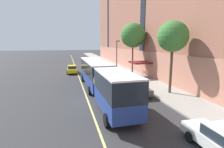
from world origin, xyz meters
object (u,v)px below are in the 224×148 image
at_px(taxi_cab, 72,69).
at_px(street_tree_mid_block, 173,37).
at_px(parked_car_black_7, 95,61).
at_px(parked_car_red_4, 108,69).
at_px(parked_car_white_0, 99,64).
at_px(street_lamp, 117,52).
at_px(street_tree_far_uptown, 133,35).
at_px(city_bus, 100,77).
at_px(parked_car_darkgray_5, 137,88).
at_px(parked_car_silver_2, 119,75).
at_px(parked_car_white_6, 224,142).

bearing_deg(taxi_cab, street_tree_mid_block, -58.33).
bearing_deg(parked_car_black_7, parked_car_red_4, -90.52).
xyz_separation_m(parked_car_white_0, street_lamp, (1.88, -9.18, 3.23)).
relative_size(parked_car_red_4, street_tree_mid_block, 0.58).
bearing_deg(street_tree_far_uptown, parked_car_red_4, 135.83).
height_order(city_bus, street_lamp, street_lamp).
relative_size(parked_car_white_0, street_tree_mid_block, 0.59).
distance_m(parked_car_black_7, taxi_cab, 16.46).
height_order(parked_car_white_0, parked_car_black_7, same).
xyz_separation_m(city_bus, taxi_cab, (-2.74, 15.38, -1.30)).
xyz_separation_m(parked_car_red_4, taxi_cab, (-6.86, 1.40, -0.00)).
relative_size(taxi_cab, street_lamp, 0.73).
bearing_deg(parked_car_red_4, street_lamp, 1.52).
bearing_deg(street_lamp, parked_car_white_0, 101.57).
distance_m(taxi_cab, street_tree_far_uptown, 13.39).
height_order(taxi_cab, street_tree_far_uptown, street_tree_far_uptown).
relative_size(parked_car_darkgray_5, street_tree_far_uptown, 0.50).
relative_size(parked_car_silver_2, parked_car_red_4, 1.01).
bearing_deg(taxi_cab, parked_car_white_0, 48.58).
distance_m(parked_car_silver_2, parked_car_red_4, 7.06).
xyz_separation_m(parked_car_white_0, parked_car_red_4, (-0.05, -9.23, -0.00)).
bearing_deg(parked_car_darkgray_5, city_bus, 164.55).
xyz_separation_m(parked_car_white_0, parked_car_black_7, (0.09, 7.07, -0.00)).
xyz_separation_m(city_bus, parked_car_black_7, (4.26, 30.27, -1.30)).
bearing_deg(street_tree_far_uptown, parked_car_darkgray_5, -108.24).
bearing_deg(parked_car_white_0, parked_car_red_4, -90.32).
height_order(taxi_cab, street_tree_mid_block, street_tree_mid_block).
xyz_separation_m(parked_car_darkgray_5, street_tree_far_uptown, (3.77, 11.45, 6.40)).
xyz_separation_m(parked_car_white_6, taxi_cab, (-6.93, 27.98, -0.00)).
height_order(parked_car_silver_2, parked_car_black_7, same).
bearing_deg(parked_car_white_6, parked_car_darkgray_5, 90.43).
bearing_deg(city_bus, parked_car_white_0, 79.82).
distance_m(city_bus, parked_car_white_0, 23.61).
bearing_deg(taxi_cab, parked_car_white_6, -76.09).
xyz_separation_m(parked_car_white_6, street_tree_mid_block, (3.69, 10.77, 5.75)).
bearing_deg(parked_car_white_0, parked_car_silver_2, -89.54).
xyz_separation_m(parked_car_white_6, street_tree_far_uptown, (3.69, 22.92, 6.39)).
bearing_deg(parked_car_white_0, street_tree_far_uptown, -73.93).
distance_m(taxi_cab, street_lamp, 9.46).
height_order(parked_car_red_4, parked_car_black_7, same).
height_order(parked_car_silver_2, street_tree_far_uptown, street_tree_far_uptown).
distance_m(parked_car_silver_2, street_lamp, 8.00).
bearing_deg(parked_car_white_6, parked_car_white_0, 90.04).
relative_size(parked_car_red_4, taxi_cab, 1.04).
height_order(city_bus, parked_car_black_7, city_bus).
xyz_separation_m(parked_car_silver_2, parked_car_darkgray_5, (-0.19, -8.05, -0.00)).
relative_size(parked_car_white_6, street_lamp, 0.77).
bearing_deg(parked_car_white_6, street_lamp, 86.02).
height_order(parked_car_black_7, street_tree_mid_block, street_tree_mid_block).
height_order(street_tree_mid_block, street_tree_far_uptown, street_tree_far_uptown).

